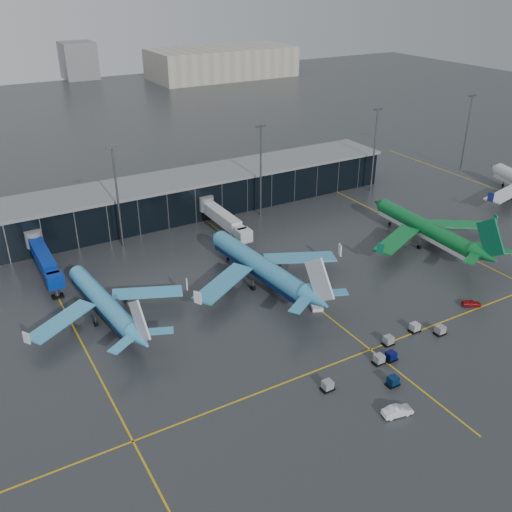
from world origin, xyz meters
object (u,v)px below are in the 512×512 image
airliner_aer_lingus (426,219)px  service_van_white (397,411)px  airliner_arkefly (102,292)px  mobile_airstair (316,305)px  airliner_klm_near (259,255)px  service_van_red (471,303)px  baggage_carts (392,354)px

airliner_aer_lingus → service_van_white: airliner_aer_lingus is taller
airliner_aer_lingus → airliner_arkefly: bearing=178.1°
mobile_airstair → service_van_white: 32.78m
airliner_aer_lingus → mobile_airstair: airliner_aer_lingus is taller
airliner_klm_near → airliner_aer_lingus: size_ratio=1.01×
airliner_klm_near → mobile_airstair: 17.05m
airliner_klm_near → airliner_arkefly: bearing=170.3°
airliner_aer_lingus → service_van_red: 30.86m
airliner_aer_lingus → baggage_carts: size_ratio=1.44×
airliner_klm_near → service_van_red: bearing=-47.7°
airliner_aer_lingus → service_van_red: (-13.24, -27.21, -6.05)m
airliner_arkefly → service_van_white: airliner_arkefly is taller
airliner_klm_near → service_van_red: size_ratio=11.33×
service_van_white → airliner_klm_near: bearing=7.5°
baggage_carts → mobile_airstair: bearing=95.7°
mobile_airstair → service_van_red: size_ratio=0.98×
baggage_carts → service_van_red: 26.48m
baggage_carts → service_van_white: bearing=-128.9°
airliner_aer_lingus → airliner_klm_near: bearing=178.5°
airliner_arkefly → airliner_aer_lingus: (79.71, -6.36, 0.83)m
airliner_klm_near → service_van_red: (32.74, -30.59, -6.10)m
airliner_klm_near → baggage_carts: (6.72, -35.51, -6.01)m
airliner_aer_lingus → baggage_carts: airliner_aer_lingus is taller
airliner_klm_near → airliner_aer_lingus: (45.98, -3.38, -0.05)m
airliner_klm_near → service_van_white: airliner_klm_near is taller
airliner_arkefly → service_van_red: 74.66m
airliner_arkefly → service_van_white: 59.21m
service_van_red → service_van_white: (-35.44, -16.59, 0.15)m
service_van_white → mobile_airstair: bearing=-2.3°
airliner_klm_near → service_van_white: bearing=-97.9°
airliner_arkefly → airliner_aer_lingus: size_ratio=0.88×
airliner_klm_near → mobile_airstair: size_ratio=11.60×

